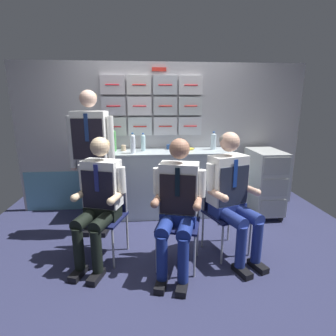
% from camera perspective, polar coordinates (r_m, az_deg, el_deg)
% --- Properties ---
extents(ground, '(4.80, 4.80, 0.04)m').
position_cam_1_polar(ground, '(3.06, 0.83, -18.08)').
color(ground, '#292C4C').
extents(galley_bulkhead, '(4.20, 0.14, 2.15)m').
position_cam_1_polar(galley_bulkhead, '(3.99, -1.36, 6.55)').
color(galley_bulkhead, '#A8A5AB').
rests_on(galley_bulkhead, ground).
extents(galley_counter, '(2.01, 0.53, 0.93)m').
position_cam_1_polar(galley_counter, '(3.85, -1.52, -3.18)').
color(galley_counter, '#B4C2C7').
rests_on(galley_counter, ground).
extents(service_trolley, '(0.40, 0.65, 0.94)m').
position_cam_1_polar(service_trolley, '(4.05, 19.95, -2.61)').
color(service_trolley, black).
rests_on(service_trolley, ground).
extents(folding_chair_left, '(0.51, 0.51, 0.85)m').
position_cam_1_polar(folding_chair_left, '(2.92, -12.91, -8.12)').
color(folding_chair_left, '#A8AAAF').
rests_on(folding_chair_left, ground).
extents(crew_member_left, '(0.54, 0.68, 1.28)m').
position_cam_1_polar(crew_member_left, '(2.72, -14.60, -5.78)').
color(crew_member_left, black).
rests_on(crew_member_left, ground).
extents(folding_chair_right, '(0.49, 0.49, 0.85)m').
position_cam_1_polar(folding_chair_right, '(2.72, 2.56, -9.43)').
color(folding_chair_right, '#A8AAAF').
rests_on(folding_chair_right, ground).
extents(crew_member_right, '(0.53, 0.68, 1.28)m').
position_cam_1_polar(crew_member_right, '(2.51, 2.09, -6.97)').
color(crew_member_right, black).
rests_on(crew_member_right, ground).
extents(folding_chair_by_counter, '(0.51, 0.51, 0.85)m').
position_cam_1_polar(folding_chair_by_counter, '(2.99, 11.45, -7.52)').
color(folding_chair_by_counter, '#A8AAAF').
rests_on(folding_chair_by_counter, ground).
extents(crew_member_by_counter, '(0.57, 0.71, 1.32)m').
position_cam_1_polar(crew_member_by_counter, '(2.80, 13.56, -4.57)').
color(crew_member_by_counter, black).
rests_on(crew_member_by_counter, ground).
extents(crew_member_standing, '(0.54, 0.31, 1.74)m').
position_cam_1_polar(crew_member_standing, '(3.26, -16.05, 3.60)').
color(crew_member_standing, black).
rests_on(crew_member_standing, ground).
extents(water_bottle_clear, '(0.06, 0.06, 0.25)m').
position_cam_1_polar(water_bottle_clear, '(3.75, -5.34, 5.48)').
color(water_bottle_clear, silver).
rests_on(water_bottle_clear, galley_counter).
extents(water_bottle_short, '(0.08, 0.08, 0.26)m').
position_cam_1_polar(water_bottle_short, '(3.91, 9.72, 5.75)').
color(water_bottle_short, silver).
rests_on(water_bottle_short, galley_counter).
extents(water_bottle_tall, '(0.08, 0.08, 0.32)m').
position_cam_1_polar(water_bottle_tall, '(3.79, -11.62, 5.83)').
color(water_bottle_tall, '#4C9B50').
rests_on(water_bottle_tall, galley_counter).
extents(sparkling_bottle_green, '(0.07, 0.07, 0.28)m').
position_cam_1_polar(sparkling_bottle_green, '(3.59, -7.56, 5.22)').
color(sparkling_bottle_green, silver).
rests_on(sparkling_bottle_green, galley_counter).
extents(espresso_cup_small, '(0.07, 0.07, 0.08)m').
position_cam_1_polar(espresso_cup_small, '(3.80, -9.50, 4.30)').
color(espresso_cup_small, '#CBAD87').
rests_on(espresso_cup_small, galley_counter).
extents(coffee_cup_white, '(0.07, 0.07, 0.07)m').
position_cam_1_polar(coffee_cup_white, '(3.87, 0.21, 4.58)').
color(coffee_cup_white, navy).
rests_on(coffee_cup_white, galley_counter).
extents(snack_banana, '(0.17, 0.10, 0.04)m').
position_cam_1_polar(snack_banana, '(3.79, 4.53, 4.07)').
color(snack_banana, yellow).
rests_on(snack_banana, galley_counter).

